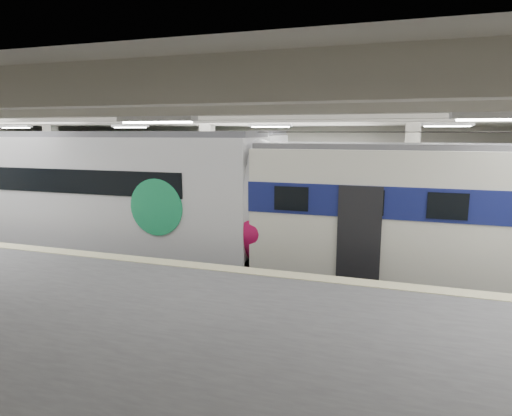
% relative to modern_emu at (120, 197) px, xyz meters
% --- Properties ---
extents(station_hall, '(36.00, 24.00, 5.75)m').
position_rel_modern_emu_xyz_m(station_hall, '(5.24, -1.74, 0.92)').
color(station_hall, black).
rests_on(station_hall, ground).
extents(modern_emu, '(14.80, 3.05, 4.73)m').
position_rel_modern_emu_xyz_m(modern_emu, '(0.00, 0.00, 0.00)').
color(modern_emu, silver).
rests_on(modern_emu, ground).
extents(older_rer, '(13.21, 2.92, 4.37)m').
position_rel_modern_emu_xyz_m(older_rer, '(12.06, 0.00, -0.03)').
color(older_rer, silver).
rests_on(older_rer, ground).
extents(far_train, '(14.99, 3.15, 4.74)m').
position_rel_modern_emu_xyz_m(far_train, '(-2.76, 5.50, 0.12)').
color(far_train, silver).
rests_on(far_train, ground).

